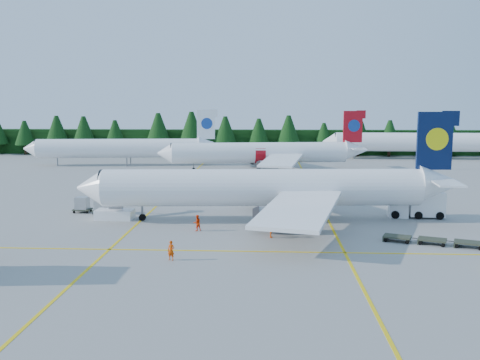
{
  "coord_description": "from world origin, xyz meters",
  "views": [
    {
      "loc": [
        -0.49,
        -49.76,
        12.37
      ],
      "look_at": [
        -3.74,
        12.11,
        3.5
      ],
      "focal_mm": 40.0,
      "sensor_mm": 36.0,
      "label": 1
    }
  ],
  "objects_px": {
    "airliner_navy": "(256,188)",
    "airliner_red": "(256,153)",
    "airstairs": "(115,211)",
    "service_truck": "(416,204)"
  },
  "relations": [
    {
      "from": "airstairs",
      "to": "airliner_navy",
      "type": "bearing_deg",
      "value": 1.03
    },
    {
      "from": "airliner_red",
      "to": "airstairs",
      "type": "height_order",
      "value": "airliner_red"
    },
    {
      "from": "service_truck",
      "to": "airliner_navy",
      "type": "bearing_deg",
      "value": -168.69
    },
    {
      "from": "airliner_red",
      "to": "airliner_navy",
      "type": "bearing_deg",
      "value": -96.4
    },
    {
      "from": "airliner_navy",
      "to": "airliner_red",
      "type": "bearing_deg",
      "value": 87.26
    },
    {
      "from": "airliner_navy",
      "to": "airliner_red",
      "type": "height_order",
      "value": "airliner_navy"
    },
    {
      "from": "airliner_navy",
      "to": "airliner_red",
      "type": "relative_size",
      "value": 1.05
    },
    {
      "from": "airliner_red",
      "to": "airstairs",
      "type": "xyz_separation_m",
      "value": [
        -14.32,
        -42.31,
        -2.54
      ]
    },
    {
      "from": "airliner_red",
      "to": "airstairs",
      "type": "distance_m",
      "value": 44.74
    },
    {
      "from": "airliner_navy",
      "to": "airliner_red",
      "type": "distance_m",
      "value": 42.38
    }
  ]
}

